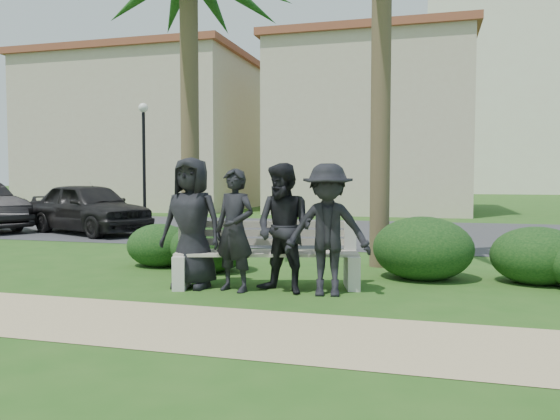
{
  "coord_description": "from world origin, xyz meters",
  "views": [
    {
      "loc": [
        1.51,
        -6.64,
        1.45
      ],
      "look_at": [
        -0.6,
        1.0,
        0.99
      ],
      "focal_mm": 35.0,
      "sensor_mm": 36.0,
      "label": 1
    }
  ],
  "objects_px": {
    "street_lamp": "(144,139)",
    "man_c": "(284,228)",
    "man_a": "(192,223)",
    "man_b": "(235,230)",
    "park_bench": "(268,259)",
    "car_a": "(89,208)",
    "man_d": "(328,230)"
  },
  "relations": [
    {
      "from": "street_lamp",
      "to": "man_b",
      "type": "distance_m",
      "value": 14.71
    },
    {
      "from": "man_d",
      "to": "car_a",
      "type": "distance_m",
      "value": 9.44
    },
    {
      "from": "man_b",
      "to": "car_a",
      "type": "distance_m",
      "value": 8.57
    },
    {
      "from": "park_bench",
      "to": "man_a",
      "type": "bearing_deg",
      "value": -178.82
    },
    {
      "from": "man_a",
      "to": "man_b",
      "type": "bearing_deg",
      "value": -4.97
    },
    {
      "from": "park_bench",
      "to": "car_a",
      "type": "height_order",
      "value": "car_a"
    },
    {
      "from": "man_c",
      "to": "man_d",
      "type": "xyz_separation_m",
      "value": [
        0.55,
        -0.01,
        -0.01
      ]
    },
    {
      "from": "street_lamp",
      "to": "man_c",
      "type": "distance_m",
      "value": 15.02
    },
    {
      "from": "street_lamp",
      "to": "park_bench",
      "type": "height_order",
      "value": "street_lamp"
    },
    {
      "from": "man_a",
      "to": "car_a",
      "type": "height_order",
      "value": "man_a"
    },
    {
      "from": "man_a",
      "to": "man_c",
      "type": "xyz_separation_m",
      "value": [
        1.27,
        -0.02,
        -0.04
      ]
    },
    {
      "from": "man_d",
      "to": "man_a",
      "type": "bearing_deg",
      "value": 171.05
    },
    {
      "from": "man_b",
      "to": "man_a",
      "type": "bearing_deg",
      "value": -170.61
    },
    {
      "from": "man_a",
      "to": "man_c",
      "type": "height_order",
      "value": "man_a"
    },
    {
      "from": "park_bench",
      "to": "car_a",
      "type": "bearing_deg",
      "value": 125.02
    },
    {
      "from": "car_a",
      "to": "man_c",
      "type": "bearing_deg",
      "value": -107.09
    },
    {
      "from": "park_bench",
      "to": "man_a",
      "type": "height_order",
      "value": "man_a"
    },
    {
      "from": "man_a",
      "to": "man_b",
      "type": "xyz_separation_m",
      "value": [
        0.63,
        -0.08,
        -0.08
      ]
    },
    {
      "from": "street_lamp",
      "to": "car_a",
      "type": "bearing_deg",
      "value": -73.25
    },
    {
      "from": "street_lamp",
      "to": "car_a",
      "type": "distance_m",
      "value": 6.87
    },
    {
      "from": "park_bench",
      "to": "man_b",
      "type": "xyz_separation_m",
      "value": [
        -0.33,
        -0.35,
        0.41
      ]
    },
    {
      "from": "man_a",
      "to": "man_d",
      "type": "bearing_deg",
      "value": 1.34
    },
    {
      "from": "man_b",
      "to": "man_c",
      "type": "distance_m",
      "value": 0.64
    },
    {
      "from": "man_a",
      "to": "car_a",
      "type": "relative_size",
      "value": 0.44
    },
    {
      "from": "man_d",
      "to": "car_a",
      "type": "bearing_deg",
      "value": 133.56
    },
    {
      "from": "street_lamp",
      "to": "car_a",
      "type": "xyz_separation_m",
      "value": [
        1.87,
        -6.21,
        -2.27
      ]
    },
    {
      "from": "man_b",
      "to": "car_a",
      "type": "relative_size",
      "value": 0.4
    },
    {
      "from": "street_lamp",
      "to": "park_bench",
      "type": "bearing_deg",
      "value": -54.31
    },
    {
      "from": "car_a",
      "to": "park_bench",
      "type": "bearing_deg",
      "value": -106.93
    },
    {
      "from": "street_lamp",
      "to": "man_b",
      "type": "height_order",
      "value": "street_lamp"
    },
    {
      "from": "man_c",
      "to": "car_a",
      "type": "xyz_separation_m",
      "value": [
        -6.87,
        5.83,
        -0.15
      ]
    },
    {
      "from": "park_bench",
      "to": "man_d",
      "type": "xyz_separation_m",
      "value": [
        0.86,
        -0.3,
        0.44
      ]
    }
  ]
}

